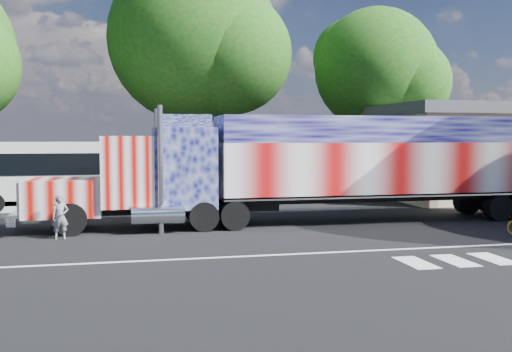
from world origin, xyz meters
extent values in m
plane|color=black|center=(0.00, 0.00, 0.00)|extent=(100.00, 100.00, 0.00)
cube|color=silver|center=(0.00, -3.00, 0.01)|extent=(30.00, 0.15, 0.01)
cube|color=silver|center=(2.80, -4.80, 0.01)|extent=(0.70, 1.60, 0.01)
cube|color=silver|center=(4.00, -4.80, 0.01)|extent=(0.70, 1.60, 0.01)
cube|color=silver|center=(5.20, -4.80, 0.01)|extent=(0.70, 1.60, 0.01)
cube|color=black|center=(-3.91, 2.82, 0.73)|extent=(9.35, 1.04, 0.31)
cube|color=#D67C77|center=(-7.23, 2.82, 1.25)|extent=(2.70, 2.29, 1.35)
cube|color=silver|center=(-8.63, 2.82, 1.25)|extent=(0.12, 1.97, 1.21)
cube|color=silver|center=(-8.84, 2.82, 0.57)|extent=(0.31, 2.60, 0.37)
cube|color=#D67C77|center=(-4.94, 2.82, 2.18)|extent=(1.87, 2.60, 2.60)
cube|color=black|center=(-5.83, 2.82, 2.65)|extent=(0.06, 2.18, 0.93)
cube|color=#484E8D|center=(-2.87, 2.82, 2.29)|extent=(2.29, 2.60, 3.01)
cube|color=#484E8D|center=(-2.87, 2.82, 4.00)|extent=(1.87, 2.49, 0.52)
cylinder|color=silver|center=(-3.80, 4.19, 2.29)|extent=(0.21, 0.21, 4.57)
cylinder|color=silver|center=(-3.80, 1.45, 2.29)|extent=(0.21, 0.21, 4.57)
cylinder|color=silver|center=(-3.91, 4.17, 0.68)|extent=(1.87, 0.69, 0.69)
cylinder|color=silver|center=(-3.91, 1.47, 0.68)|extent=(1.87, 0.69, 0.69)
cylinder|color=black|center=(-6.92, 1.67, 0.57)|extent=(1.14, 0.36, 1.14)
cylinder|color=black|center=(-6.92, 3.96, 0.57)|extent=(1.14, 0.36, 1.14)
cylinder|color=black|center=(-2.24, 1.73, 0.54)|extent=(1.08, 0.57, 1.08)
cylinder|color=black|center=(-2.24, 3.91, 0.54)|extent=(1.08, 0.57, 1.08)
cylinder|color=black|center=(-1.10, 1.73, 0.54)|extent=(1.08, 0.57, 1.08)
cylinder|color=black|center=(-1.10, 3.91, 0.54)|extent=(1.08, 0.57, 1.08)
cube|color=black|center=(5.44, 2.82, 0.99)|extent=(13.51, 1.14, 0.31)
cube|color=#E28181|center=(5.44, 2.82, 2.18)|extent=(13.92, 2.70, 2.08)
cube|color=#47478F|center=(5.44, 2.82, 3.74)|extent=(13.92, 2.70, 1.04)
cube|color=silver|center=(5.44, 2.82, 1.14)|extent=(13.92, 2.70, 0.12)
cylinder|color=black|center=(9.91, 1.73, 0.54)|extent=(1.08, 0.57, 1.08)
cylinder|color=black|center=(9.91, 3.91, 0.54)|extent=(1.08, 0.57, 1.08)
cylinder|color=black|center=(11.05, 3.91, 0.54)|extent=(1.08, 0.57, 1.08)
cube|color=white|center=(-6.79, 9.67, 1.60)|extent=(10.94, 2.37, 3.19)
cube|color=black|center=(-6.79, 9.67, 2.19)|extent=(10.58, 2.43, 1.00)
cube|color=black|center=(-6.79, 9.67, 0.41)|extent=(10.94, 2.37, 0.23)
cylinder|color=black|center=(-10.89, 10.81, 0.46)|extent=(0.91, 0.27, 0.91)
cylinder|color=black|center=(-4.05, 8.53, 0.46)|extent=(0.91, 0.27, 0.91)
cylinder|color=black|center=(-4.05, 10.81, 0.46)|extent=(0.91, 0.27, 0.91)
cylinder|color=black|center=(-3.23, 8.53, 0.46)|extent=(0.91, 0.27, 0.91)
cylinder|color=black|center=(-3.23, 10.81, 0.46)|extent=(0.91, 0.27, 0.91)
cube|color=#1E5926|center=(12.00, 5.96, 2.40)|extent=(1.60, 0.08, 1.20)
imported|color=slate|center=(-7.19, 1.10, 0.75)|extent=(0.60, 0.44, 1.50)
cylinder|color=black|center=(10.53, 15.34, 3.09)|extent=(0.70, 0.70, 6.19)
sphere|color=#265B17|center=(10.53, 15.34, 7.74)|extent=(7.81, 7.81, 7.81)
sphere|color=#265B17|center=(12.09, 14.17, 6.85)|extent=(5.47, 5.47, 5.47)
sphere|color=#265B17|center=(9.35, 16.51, 8.62)|extent=(5.08, 5.08, 5.08)
cylinder|color=black|center=(-0.96, 17.00, 3.81)|extent=(0.70, 0.70, 7.62)
sphere|color=#265B17|center=(-0.96, 17.00, 9.53)|extent=(10.52, 10.52, 10.52)
sphere|color=#265B17|center=(1.15, 15.42, 8.44)|extent=(7.37, 7.37, 7.37)
sphere|color=#265B17|center=(-2.53, 18.58, 10.62)|extent=(6.84, 6.84, 6.84)
camera|label=1|loc=(-4.77, -18.96, 3.47)|focal=40.00mm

